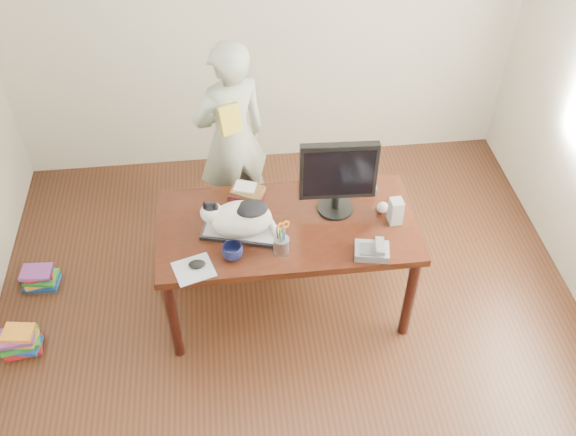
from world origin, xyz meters
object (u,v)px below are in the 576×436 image
at_px(cat, 239,218).
at_px(calculator, 364,183).
at_px(book_pile_a, 20,341).
at_px(book_pile_b, 40,277).
at_px(pen_cup, 281,244).
at_px(keyboard, 242,232).
at_px(book_stack, 247,192).
at_px(mouse, 197,264).
at_px(speaker, 396,211).
at_px(desk, 286,232).
at_px(baseball, 383,207).
at_px(person, 231,139).
at_px(monitor, 338,175).
at_px(coffee_mug, 233,252).
at_px(phone, 373,251).

bearing_deg(cat, calculator, 38.61).
distance_m(book_pile_a, book_pile_b, 0.55).
distance_m(pen_cup, calculator, 0.80).
relative_size(keyboard, pen_cup, 2.16).
xyz_separation_m(book_stack, calculator, (0.77, 0.01, -0.01)).
distance_m(mouse, speaker, 1.24).
bearing_deg(book_pile_a, calculator, 12.25).
bearing_deg(calculator, book_stack, -173.90).
distance_m(book_stack, book_pile_b, 1.66).
bearing_deg(book_pile_b, desk, -8.97).
distance_m(pen_cup, book_pile_a, 1.84).
bearing_deg(pen_cup, baseball, 21.95).
relative_size(speaker, person, 0.11).
relative_size(speaker, calculator, 0.81).
xyz_separation_m(monitor, person, (-0.61, 0.81, -0.28)).
relative_size(coffee_mug, person, 0.08).
bearing_deg(baseball, pen_cup, -158.05).
xyz_separation_m(mouse, book_pile_a, (-1.20, 0.09, -0.69)).
bearing_deg(book_stack, pen_cup, -47.60).
relative_size(phone, speaker, 1.33).
bearing_deg(phone, monitor, 122.46).
distance_m(cat, calculator, 0.91).
bearing_deg(cat, book_pile_b, -179.90).
bearing_deg(monitor, person, 129.91).
bearing_deg(cat, book_pile_a, -158.35).
xyz_separation_m(mouse, person, (0.26, 1.18, -0.01)).
xyz_separation_m(mouse, book_stack, (0.33, 0.58, 0.01)).
relative_size(desk, book_pile_b, 6.20).
distance_m(cat, monitor, 0.65).
xyz_separation_m(keyboard, person, (-0.02, 0.95, -0.00)).
bearing_deg(calculator, mouse, -146.34).
height_order(desk, book_stack, book_stack).
xyz_separation_m(monitor, coffee_mug, (-0.66, -0.32, -0.25)).
distance_m(desk, book_pile_b, 1.82).
relative_size(baseball, book_pile_a, 0.27).
bearing_deg(speaker, coffee_mug, -173.01).
xyz_separation_m(coffee_mug, book_pile_a, (-1.40, 0.04, -0.71)).
distance_m(mouse, book_stack, 0.67).
height_order(coffee_mug, book_pile_a, coffee_mug).
bearing_deg(monitor, book_pile_a, -169.42).
relative_size(desk, pen_cup, 6.67).
relative_size(keyboard, speaker, 3.07).
bearing_deg(pen_cup, calculator, 41.10).
relative_size(speaker, book_pile_a, 0.62).
relative_size(keyboard, person, 0.34).
xyz_separation_m(baseball, person, (-0.90, 0.85, -0.02)).
bearing_deg(keyboard, coffee_mug, -93.85).
height_order(desk, phone, phone).
xyz_separation_m(desk, person, (-0.30, 0.82, 0.16)).
height_order(book_pile_a, book_pile_b, book_pile_a).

